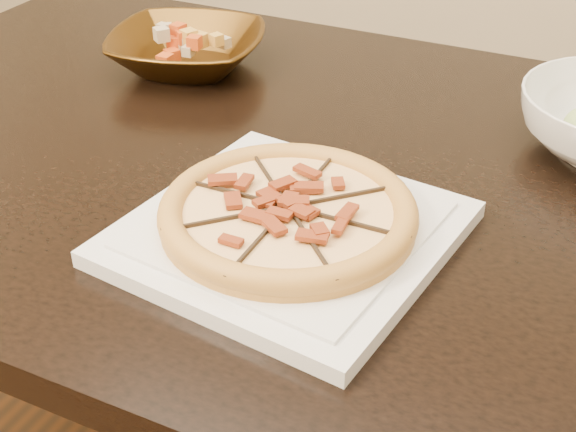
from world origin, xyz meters
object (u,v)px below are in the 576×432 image
object	(u,v)px
plate	(288,232)
bronze_bowl	(187,50)
dining_table	(286,225)
pizza	(288,213)

from	to	relation	value
plate	bronze_bowl	distance (m)	0.48
dining_table	bronze_bowl	distance (m)	0.33
bronze_bowl	pizza	bearing A→B (deg)	-46.38
bronze_bowl	dining_table	bearing A→B (deg)	-35.68
pizza	plate	bearing A→B (deg)	-25.97
dining_table	bronze_bowl	world-z (taller)	bronze_bowl
dining_table	plate	xyz separation A→B (m)	(0.08, -0.17, 0.12)
dining_table	pizza	distance (m)	0.24
plate	bronze_bowl	size ratio (longest dim) A/B	1.51
pizza	bronze_bowl	distance (m)	0.47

